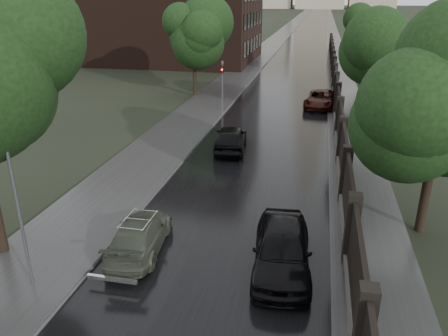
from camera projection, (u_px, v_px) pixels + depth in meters
road at (316, 16)px, 184.15m from camera, size 8.00×420.00×0.02m
sidewalk_left at (302, 16)px, 185.30m from camera, size 4.00×420.00×0.16m
verge_right at (329, 17)px, 183.06m from camera, size 3.00×420.00×0.08m
fence_right at (335, 87)px, 39.47m from camera, size 0.45×75.72×2.70m
tree_left_far at (194, 37)px, 38.55m from camera, size 4.25×4.25×7.39m
tree_right_a at (442, 110)px, 15.65m from camera, size 4.08×4.08×7.01m
tree_right_b at (389, 58)px, 28.35m from camera, size 4.08×4.08×7.01m
tree_right_c at (366, 35)px, 44.69m from camera, size 4.08×4.08×7.01m
lamp_post at (19, 213)px, 13.12m from camera, size 0.25×0.12×5.11m
traffic_light at (222, 82)px, 34.33m from camera, size 0.16×0.32×4.00m
volga_sedan at (139, 235)px, 15.93m from camera, size 2.20×4.43×1.24m
hatchback_left at (231, 138)px, 26.24m from camera, size 2.26×4.63×1.52m
car_right_near at (282, 249)px, 14.73m from camera, size 2.29×4.91×1.63m
car_right_far at (321, 99)px, 36.26m from camera, size 2.88×5.23×1.39m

